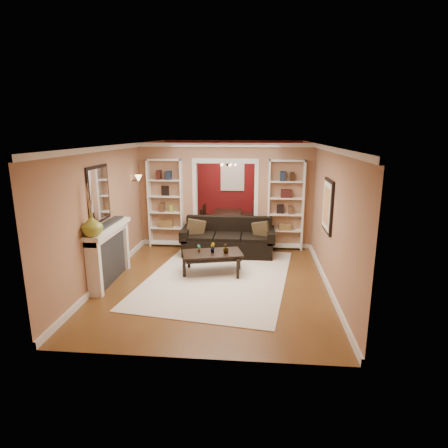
# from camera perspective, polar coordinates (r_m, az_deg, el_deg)

# --- Properties ---
(floor) EXTENTS (8.00, 8.00, 0.00)m
(floor) POSITION_cam_1_polar(r_m,az_deg,el_deg) (8.95, -0.45, -5.49)
(floor) COLOR brown
(floor) RESTS_ON ground
(ceiling) EXTENTS (8.00, 8.00, 0.00)m
(ceiling) POSITION_cam_1_polar(r_m,az_deg,el_deg) (8.45, -0.49, 12.05)
(ceiling) COLOR white
(ceiling) RESTS_ON ground
(wall_back) EXTENTS (8.00, 0.00, 8.00)m
(wall_back) POSITION_cam_1_polar(r_m,az_deg,el_deg) (12.54, 1.31, 6.46)
(wall_back) COLOR #A87858
(wall_back) RESTS_ON ground
(wall_front) EXTENTS (8.00, 0.00, 8.00)m
(wall_front) POSITION_cam_1_polar(r_m,az_deg,el_deg) (4.76, -5.16, -6.08)
(wall_front) COLOR #A87858
(wall_front) RESTS_ON ground
(wall_left) EXTENTS (0.00, 8.00, 8.00)m
(wall_left) POSITION_cam_1_polar(r_m,az_deg,el_deg) (9.09, -14.75, 3.16)
(wall_left) COLOR #A87858
(wall_left) RESTS_ON ground
(wall_right) EXTENTS (0.00, 8.00, 8.00)m
(wall_right) POSITION_cam_1_polar(r_m,az_deg,el_deg) (8.68, 14.51, 2.68)
(wall_right) COLOR #A87858
(wall_right) RESTS_ON ground
(partition_wall) EXTENTS (4.50, 0.15, 2.70)m
(partition_wall) POSITION_cam_1_polar(r_m,az_deg,el_deg) (9.77, 0.21, 4.35)
(partition_wall) COLOR #A87858
(partition_wall) RESTS_ON floor
(red_back_panel) EXTENTS (4.44, 0.04, 2.64)m
(red_back_panel) POSITION_cam_1_polar(r_m,az_deg,el_deg) (12.51, 1.30, 6.31)
(red_back_panel) COLOR maroon
(red_back_panel) RESTS_ON floor
(dining_window) EXTENTS (0.78, 0.03, 0.98)m
(dining_window) POSITION_cam_1_polar(r_m,az_deg,el_deg) (12.44, 1.30, 7.34)
(dining_window) COLOR #8CA5CC
(dining_window) RESTS_ON wall_back
(area_rug) EXTENTS (3.35, 4.29, 0.01)m
(area_rug) POSITION_cam_1_polar(r_m,az_deg,el_deg) (7.94, -0.93, -8.02)
(area_rug) COLOR silver
(area_rug) RESTS_ON floor
(sofa) EXTENTS (2.28, 0.98, 0.89)m
(sofa) POSITION_cam_1_polar(r_m,az_deg,el_deg) (9.23, 0.62, -1.99)
(sofa) COLOR black
(sofa) RESTS_ON floor
(pillow_left) EXTENTS (0.46, 0.25, 0.44)m
(pillow_left) POSITION_cam_1_polar(r_m,az_deg,el_deg) (9.25, -4.37, -0.63)
(pillow_left) COLOR #503F22
(pillow_left) RESTS_ON sofa
(pillow_right) EXTENTS (0.42, 0.26, 0.41)m
(pillow_right) POSITION_cam_1_polar(r_m,az_deg,el_deg) (9.14, 5.67, -0.97)
(pillow_right) COLOR #503F22
(pillow_right) RESTS_ON sofa
(coffee_table) EXTENTS (1.37, 0.96, 0.47)m
(coffee_table) POSITION_cam_1_polar(r_m,az_deg,el_deg) (8.06, -1.77, -5.95)
(coffee_table) COLOR black
(coffee_table) RESTS_ON floor
(plant_left) EXTENTS (0.11, 0.11, 0.17)m
(plant_left) POSITION_cam_1_polar(r_m,az_deg,el_deg) (8.00, -3.85, -3.71)
(plant_left) COLOR #336626
(plant_left) RESTS_ON coffee_table
(plant_center) EXTENTS (0.13, 0.14, 0.21)m
(plant_center) POSITION_cam_1_polar(r_m,az_deg,el_deg) (7.95, -1.79, -3.63)
(plant_center) COLOR #336626
(plant_center) RESTS_ON coffee_table
(plant_right) EXTENTS (0.16, 0.16, 0.22)m
(plant_right) POSITION_cam_1_polar(r_m,az_deg,el_deg) (7.92, 0.30, -3.68)
(plant_right) COLOR #336626
(plant_right) RESTS_ON coffee_table
(bookshelf_left) EXTENTS (0.90, 0.30, 2.30)m
(bookshelf_left) POSITION_cam_1_polar(r_m,az_deg,el_deg) (9.90, -8.86, 3.12)
(bookshelf_left) COLOR white
(bookshelf_left) RESTS_ON floor
(bookshelf_right) EXTENTS (0.90, 0.30, 2.30)m
(bookshelf_right) POSITION_cam_1_polar(r_m,az_deg,el_deg) (9.63, 9.36, 2.81)
(bookshelf_right) COLOR white
(bookshelf_right) RESTS_ON floor
(fireplace) EXTENTS (0.32, 1.70, 1.16)m
(fireplace) POSITION_cam_1_polar(r_m,az_deg,el_deg) (7.86, -16.95, -4.44)
(fireplace) COLOR white
(fireplace) RESTS_ON floor
(vase) EXTENTS (0.46, 0.46, 0.39)m
(vase) POSITION_cam_1_polar(r_m,az_deg,el_deg) (7.04, -19.48, -0.18)
(vase) COLOR olive
(vase) RESTS_ON fireplace
(mirror) EXTENTS (0.03, 0.95, 1.10)m
(mirror) POSITION_cam_1_polar(r_m,az_deg,el_deg) (7.64, -18.57, 4.34)
(mirror) COLOR silver
(mirror) RESTS_ON wall_left
(wall_sconce) EXTENTS (0.18, 0.18, 0.22)m
(wall_sconce) POSITION_cam_1_polar(r_m,az_deg,el_deg) (9.50, -13.25, 6.63)
(wall_sconce) COLOR #FFE0A5
(wall_sconce) RESTS_ON wall_left
(framed_art) EXTENTS (0.04, 0.85, 1.05)m
(framed_art) POSITION_cam_1_polar(r_m,az_deg,el_deg) (7.67, 15.47, 2.70)
(framed_art) COLOR black
(framed_art) RESTS_ON wall_right
(dining_table) EXTENTS (1.54, 0.86, 0.54)m
(dining_table) POSITION_cam_1_polar(r_m,az_deg,el_deg) (11.44, 0.59, 0.25)
(dining_table) COLOR black
(dining_table) RESTS_ON floor
(dining_chair_nw) EXTENTS (0.50, 0.50, 0.77)m
(dining_chair_nw) POSITION_cam_1_polar(r_m,az_deg,el_deg) (11.18, -2.34, 0.50)
(dining_chair_nw) COLOR black
(dining_chair_nw) RESTS_ON floor
(dining_chair_ne) EXTENTS (0.51, 0.51, 0.85)m
(dining_chair_ne) POSITION_cam_1_polar(r_m,az_deg,el_deg) (11.09, 3.31, 0.58)
(dining_chair_ne) COLOR black
(dining_chair_ne) RESTS_ON floor
(dining_chair_sw) EXTENTS (0.49, 0.49, 0.79)m
(dining_chair_sw) POSITION_cam_1_polar(r_m,az_deg,el_deg) (11.76, -1.96, 1.23)
(dining_chair_sw) COLOR black
(dining_chair_sw) RESTS_ON floor
(dining_chair_se) EXTENTS (0.52, 0.52, 0.90)m
(dining_chair_se) POSITION_cam_1_polar(r_m,az_deg,el_deg) (11.67, 3.41, 1.38)
(dining_chair_se) COLOR black
(dining_chair_se) RESTS_ON floor
(chandelier) EXTENTS (0.50, 0.50, 0.30)m
(chandelier) POSITION_cam_1_polar(r_m,az_deg,el_deg) (11.17, 0.88, 9.01)
(chandelier) COLOR #382619
(chandelier) RESTS_ON ceiling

